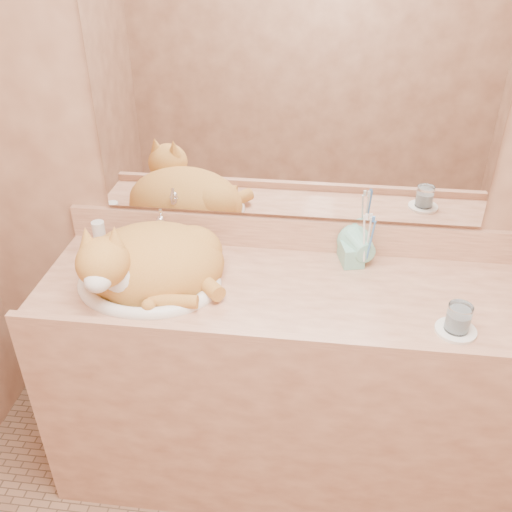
# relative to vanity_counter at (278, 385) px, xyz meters

# --- Properties ---
(wall_back) EXTENTS (2.40, 0.02, 2.50)m
(wall_back) POSITION_rel_vanity_counter_xyz_m (0.00, 0.28, 0.82)
(wall_back) COLOR brown
(wall_back) RESTS_ON ground
(vanity_counter) EXTENTS (1.60, 0.55, 0.85)m
(vanity_counter) POSITION_rel_vanity_counter_xyz_m (0.00, 0.00, 0.00)
(vanity_counter) COLOR #975D43
(vanity_counter) RESTS_ON floor
(mirror) EXTENTS (1.30, 0.02, 0.80)m
(mirror) POSITION_rel_vanity_counter_xyz_m (0.00, 0.26, 0.97)
(mirror) COLOR white
(mirror) RESTS_ON wall_back
(sink_basin) EXTENTS (0.52, 0.45, 0.15)m
(sink_basin) POSITION_rel_vanity_counter_xyz_m (-0.43, -0.02, 0.50)
(sink_basin) COLOR white
(sink_basin) RESTS_ON vanity_counter
(faucet) EXTENTS (0.08, 0.13, 0.17)m
(faucet) POSITION_rel_vanity_counter_xyz_m (-0.43, 0.16, 0.51)
(faucet) COLOR white
(faucet) RESTS_ON vanity_counter
(cat) EXTENTS (0.55, 0.48, 0.26)m
(cat) POSITION_rel_vanity_counter_xyz_m (-0.44, -0.01, 0.51)
(cat) COLOR #AF6D28
(cat) RESTS_ON sink_basin
(soap_dispenser) EXTENTS (0.09, 0.09, 0.16)m
(soap_dispenser) POSITION_rel_vanity_counter_xyz_m (0.24, 0.15, 0.51)
(soap_dispenser) COLOR #78C1AB
(soap_dispenser) RESTS_ON vanity_counter
(toothbrush_cup) EXTENTS (0.16, 0.16, 0.11)m
(toothbrush_cup) POSITION_rel_vanity_counter_xyz_m (0.27, 0.16, 0.48)
(toothbrush_cup) COLOR #78C1AB
(toothbrush_cup) RESTS_ON vanity_counter
(toothbrushes) EXTENTS (0.03, 0.03, 0.21)m
(toothbrushes) POSITION_rel_vanity_counter_xyz_m (0.27, 0.16, 0.55)
(toothbrushes) COLOR white
(toothbrushes) RESTS_ON toothbrush_cup
(saucer) EXTENTS (0.12, 0.12, 0.01)m
(saucer) POSITION_rel_vanity_counter_xyz_m (0.53, -0.14, 0.43)
(saucer) COLOR white
(saucer) RESTS_ON vanity_counter
(water_glass) EXTENTS (0.07, 0.07, 0.08)m
(water_glass) POSITION_rel_vanity_counter_xyz_m (0.53, -0.14, 0.48)
(water_glass) COLOR white
(water_glass) RESTS_ON saucer
(lotion_bottle) EXTENTS (0.05, 0.05, 0.11)m
(lotion_bottle) POSITION_rel_vanity_counter_xyz_m (-0.67, 0.18, 0.48)
(lotion_bottle) COLOR white
(lotion_bottle) RESTS_ON vanity_counter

